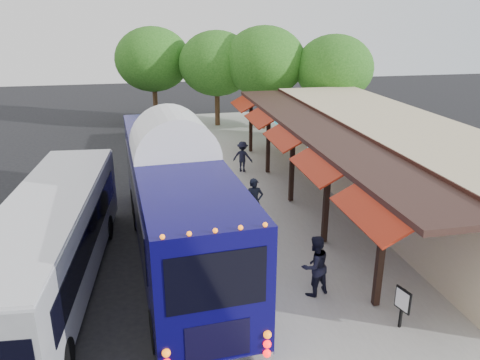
{
  "coord_description": "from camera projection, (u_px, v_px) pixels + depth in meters",
  "views": [
    {
      "loc": [
        -2.26,
        -14.33,
        8.01
      ],
      "look_at": [
        1.23,
        2.73,
        1.8
      ],
      "focal_mm": 35.0,
      "sensor_mm": 36.0,
      "label": 1
    }
  ],
  "objects": [
    {
      "name": "ground",
      "position": [
        221.0,
        256.0,
        16.34
      ],
      "size": [
        90.0,
        90.0,
        0.0
      ],
      "primitive_type": "plane",
      "color": "black",
      "rests_on": "ground"
    },
    {
      "name": "coach_bus",
      "position": [
        176.0,
        197.0,
        15.75
      ],
      "size": [
        3.53,
        12.82,
        4.06
      ],
      "rotation": [
        0.0,
        0.0,
        0.07
      ],
      "color": "#0B0752",
      "rests_on": "ground"
    },
    {
      "name": "ped_d",
      "position": [
        243.0,
        157.0,
        24.44
      ],
      "size": [
        1.21,
        1.03,
        1.62
      ],
      "primitive_type": "imported",
      "rotation": [
        0.0,
        0.0,
        2.65
      ],
      "color": "black",
      "rests_on": "sidewalk"
    },
    {
      "name": "tree_far",
      "position": [
        153.0,
        59.0,
        34.91
      ],
      "size": [
        5.61,
        5.61,
        7.18
      ],
      "color": "#382314",
      "rests_on": "ground"
    },
    {
      "name": "ped_c",
      "position": [
        205.0,
        160.0,
        23.99
      ],
      "size": [
        1.0,
        0.71,
        1.57
      ],
      "primitive_type": "imported",
      "rotation": [
        0.0,
        0.0,
        3.54
      ],
      "color": "black",
      "rests_on": "sidewalk"
    },
    {
      "name": "tree_left",
      "position": [
        217.0,
        64.0,
        33.5
      ],
      "size": [
        5.43,
        5.43,
        6.96
      ],
      "color": "#382314",
      "rests_on": "ground"
    },
    {
      "name": "city_bus",
      "position": [
        51.0,
        241.0,
        13.93
      ],
      "size": [
        3.2,
        11.04,
        2.93
      ],
      "rotation": [
        0.0,
        0.0,
        -0.08
      ],
      "color": "#93959B",
      "rests_on": "ground"
    },
    {
      "name": "ped_b",
      "position": [
        315.0,
        266.0,
        13.61
      ],
      "size": [
        1.08,
        0.96,
        1.87
      ],
      "primitive_type": "imported",
      "rotation": [
        0.0,
        0.0,
        3.47
      ],
      "color": "black",
      "rests_on": "sidewalk"
    },
    {
      "name": "curb",
      "position": [
        207.0,
        210.0,
        20.02
      ],
      "size": [
        0.2,
        40.0,
        0.16
      ],
      "primitive_type": "cube",
      "color": "gray",
      "rests_on": "ground"
    },
    {
      "name": "sidewalk",
      "position": [
        317.0,
        201.0,
        20.95
      ],
      "size": [
        10.0,
        40.0,
        0.15
      ],
      "primitive_type": "cube",
      "color": "#9E9B93",
      "rests_on": "ground"
    },
    {
      "name": "tree_mid",
      "position": [
        264.0,
        62.0,
        32.45
      ],
      "size": [
        5.71,
        5.71,
        7.3
      ],
      "color": "#382314",
      "rests_on": "ground"
    },
    {
      "name": "ped_a",
      "position": [
        254.0,
        202.0,
        18.17
      ],
      "size": [
        0.71,
        0.48,
        1.9
      ],
      "primitive_type": "imported",
      "rotation": [
        0.0,
        0.0,
        -0.04
      ],
      "color": "black",
      "rests_on": "sidewalk"
    },
    {
      "name": "sign_board",
      "position": [
        403.0,
        302.0,
        12.17
      ],
      "size": [
        0.18,
        0.52,
        1.16
      ],
      "rotation": [
        0.0,
        0.0,
        0.25
      ],
      "color": "black",
      "rests_on": "sidewalk"
    },
    {
      "name": "station_shelter",
      "position": [
        390.0,
        159.0,
        21.0
      ],
      "size": [
        8.15,
        20.0,
        3.6
      ],
      "color": "#C8B68B",
      "rests_on": "ground"
    },
    {
      "name": "tree_right",
      "position": [
        334.0,
        68.0,
        31.7
      ],
      "size": [
        5.29,
        5.29,
        6.77
      ],
      "color": "#382314",
      "rests_on": "ground"
    }
  ]
}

